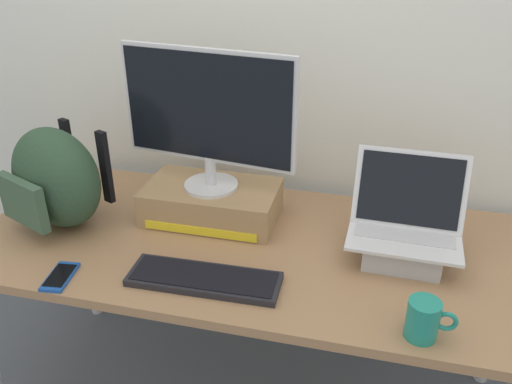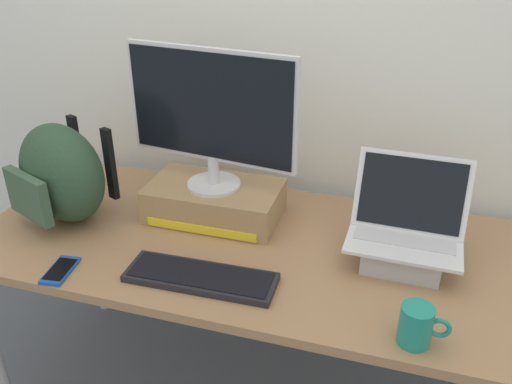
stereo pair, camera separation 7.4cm
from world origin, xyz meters
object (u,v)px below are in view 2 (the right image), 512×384
toner_box_yellow (215,201)px  messenger_backpack (61,174)px  plush_toy (91,174)px  desktop_monitor (211,114)px  external_keyboard (201,277)px  coffee_mug (417,325)px  cell_phone (60,270)px  open_laptop (404,242)px

toner_box_yellow → messenger_backpack: 0.51m
plush_toy → desktop_monitor: bearing=-10.1°
external_keyboard → plush_toy: plush_toy is taller
external_keyboard → plush_toy: 0.77m
coffee_mug → toner_box_yellow: bearing=147.6°
toner_box_yellow → plush_toy: (-0.54, 0.09, -0.02)m
external_keyboard → cell_phone: external_keyboard is taller
cell_phone → open_laptop: bearing=13.1°
messenger_backpack → external_keyboard: bearing=3.4°
open_laptop → coffee_mug: open_laptop is taller
open_laptop → external_keyboard: (-0.54, -0.26, -0.06)m
plush_toy → cell_phone: bearing=-66.7°
external_keyboard → desktop_monitor: bearing=103.1°
open_laptop → desktop_monitor: bearing=173.7°
external_keyboard → messenger_backpack: size_ratio=1.07×
toner_box_yellow → plush_toy: 0.55m
external_keyboard → coffee_mug: 0.59m
open_laptop → coffee_mug: size_ratio=2.72×
toner_box_yellow → external_keyboard: (0.09, -0.35, -0.05)m
external_keyboard → messenger_backpack: messenger_backpack is taller
messenger_backpack → open_laptop: bearing=26.0°
toner_box_yellow → open_laptop: bearing=-8.1°
coffee_mug → open_laptop: bearing=98.3°
external_keyboard → coffee_mug: bearing=-8.9°
open_laptop → coffee_mug: 0.34m
external_keyboard → messenger_backpack: bearing=159.5°
messenger_backpack → plush_toy: size_ratio=5.03×
open_laptop → plush_toy: size_ratio=4.13×
cell_phone → toner_box_yellow: bearing=47.1°
coffee_mug → cell_phone: bearing=-179.7°
open_laptop → messenger_backpack: (-1.10, -0.07, 0.10)m
desktop_monitor → external_keyboard: (0.09, -0.35, -0.35)m
coffee_mug → plush_toy: size_ratio=1.52×
toner_box_yellow → plush_toy: size_ratio=5.49×
desktop_monitor → open_laptop: size_ratio=1.73×
toner_box_yellow → coffee_mug: size_ratio=3.62×
external_keyboard → messenger_backpack: (-0.56, 0.19, 0.15)m
toner_box_yellow → messenger_backpack: bearing=-161.5°
messenger_backpack → coffee_mug: (1.15, -0.27, -0.11)m
coffee_mug → plush_toy: bearing=156.7°
toner_box_yellow → coffee_mug: (0.68, -0.43, -0.01)m
toner_box_yellow → open_laptop: size_ratio=1.33×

